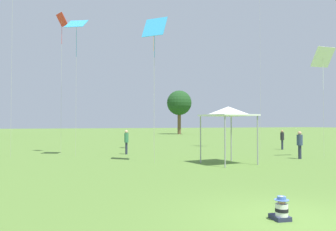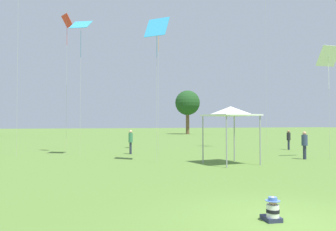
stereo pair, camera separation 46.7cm
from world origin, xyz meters
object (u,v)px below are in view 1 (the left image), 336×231
at_px(kite_5, 323,58).
at_px(kite_8, 154,35).
at_px(canopy_tent, 228,112).
at_px(kite_6, 155,29).
at_px(kite_2, 77,26).
at_px(distant_tree_2, 179,103).
at_px(person_standing_0, 126,140).
at_px(person_standing_3, 282,138).
at_px(seated_toddler, 281,210).
at_px(kite_3, 62,24).
at_px(person_standing_1, 300,142).

height_order(kite_5, kite_8, kite_8).
bearing_deg(canopy_tent, kite_6, 154.05).
relative_size(kite_2, distant_tree_2, 1.02).
bearing_deg(kite_8, distant_tree_2, 49.79).
xyz_separation_m(person_standing_0, person_standing_3, (13.37, -0.71, -0.06)).
distance_m(kite_2, kite_5, 16.33).
bearing_deg(distant_tree_2, person_standing_0, -118.50).
height_order(person_standing_3, kite_5, kite_5).
bearing_deg(distant_tree_2, kite_8, -116.57).
height_order(seated_toddler, kite_3, kite_3).
height_order(seated_toddler, kite_8, kite_8).
distance_m(person_standing_3, kite_6, 15.58).
bearing_deg(person_standing_3, person_standing_0, 56.91).
height_order(kite_2, kite_5, kite_2).
bearing_deg(kite_3, canopy_tent, -116.55).
xyz_separation_m(person_standing_1, kite_6, (-9.17, 1.25, 6.49)).
distance_m(kite_2, kite_6, 6.62).
relative_size(person_standing_0, kite_5, 0.25).
distance_m(kite_3, distant_tree_2, 45.88).
height_order(person_standing_1, kite_6, kite_6).
bearing_deg(kite_5, distant_tree_2, -52.75).
distance_m(kite_3, kite_5, 18.24).
xyz_separation_m(person_standing_3, kite_8, (-10.49, 3.06, 8.51)).
bearing_deg(kite_3, kite_5, -97.85).
relative_size(seated_toddler, canopy_tent, 0.18).
xyz_separation_m(kite_2, kite_6, (3.68, -5.36, -1.25)).
bearing_deg(seated_toddler, distant_tree_2, 77.12).
xyz_separation_m(kite_5, kite_8, (-8.21, 9.52, 3.11)).
bearing_deg(person_standing_1, person_standing_3, 64.53).
xyz_separation_m(canopy_tent, distant_tree_2, (17.81, 47.26, 3.64)).
relative_size(person_standing_1, distant_tree_2, 0.19).
xyz_separation_m(kite_2, kite_8, (6.44, 2.70, 0.74)).
bearing_deg(kite_8, person_standing_1, -69.06).
xyz_separation_m(person_standing_3, kite_6, (-13.24, -5.00, 6.52)).
xyz_separation_m(seated_toddler, kite_6, (0.88, 11.20, 7.28)).
height_order(seated_toddler, kite_5, kite_5).
bearing_deg(kite_6, canopy_tent, 64.80).
bearing_deg(kite_2, person_standing_3, 72.58).
bearing_deg(kite_5, person_standing_0, 16.99).
relative_size(kite_6, distant_tree_2, 0.90).
relative_size(person_standing_3, distant_tree_2, 0.18).
bearing_deg(person_standing_1, seated_toddler, -127.74).
xyz_separation_m(kite_3, kite_8, (7.23, 0.32, 0.01)).
distance_m(seated_toddler, kite_8, 21.68).
height_order(canopy_tent, kite_3, kite_3).
relative_size(seated_toddler, person_standing_0, 0.32).
xyz_separation_m(seated_toddler, kite_5, (11.84, 9.74, 6.15)).
relative_size(seated_toddler, person_standing_1, 0.32).
height_order(person_standing_1, kite_5, kite_5).
bearing_deg(person_standing_3, distant_tree_2, -41.56).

